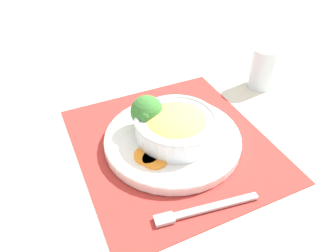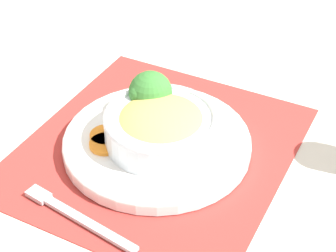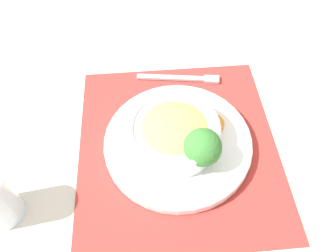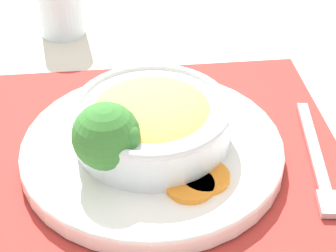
{
  "view_description": "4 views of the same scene",
  "coord_description": "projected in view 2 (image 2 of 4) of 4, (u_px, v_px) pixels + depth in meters",
  "views": [
    {
      "loc": [
        -0.47,
        0.18,
        0.46
      ],
      "look_at": [
        0.0,
        0.01,
        0.05
      ],
      "focal_mm": 35.0,
      "sensor_mm": 36.0,
      "label": 1
    },
    {
      "loc": [
        -0.53,
        -0.36,
        0.54
      ],
      "look_at": [
        0.02,
        -0.01,
        0.04
      ],
      "focal_mm": 60.0,
      "sensor_mm": 36.0,
      "label": 2
    },
    {
      "loc": [
        0.34,
        -0.02,
        0.53
      ],
      "look_at": [
        -0.01,
        -0.02,
        0.05
      ],
      "focal_mm": 35.0,
      "sensor_mm": 36.0,
      "label": 3
    },
    {
      "loc": [
        -0.01,
        0.46,
        0.4
      ],
      "look_at": [
        -0.02,
        -0.0,
        0.04
      ],
      "focal_mm": 60.0,
      "sensor_mm": 36.0,
      "label": 4
    }
  ],
  "objects": [
    {
      "name": "ground_plane",
      "position": [
        157.0,
        150.0,
        0.84
      ],
      "size": [
        4.0,
        4.0,
        0.0
      ],
      "primitive_type": "plane",
      "color": "beige"
    },
    {
      "name": "plate",
      "position": [
        157.0,
        142.0,
        0.83
      ],
      "size": [
        0.28,
        0.28,
        0.02
      ],
      "color": "white",
      "rests_on": "placemat"
    },
    {
      "name": "carrot_slice_near",
      "position": [
        106.0,
        136.0,
        0.83
      ],
      "size": [
        0.05,
        0.05,
        0.01
      ],
      "color": "orange",
      "rests_on": "plate"
    },
    {
      "name": "placemat",
      "position": [
        157.0,
        149.0,
        0.84
      ],
      "size": [
        0.45,
        0.42,
        0.0
      ],
      "color": "#B2332D",
      "rests_on": "ground_plane"
    },
    {
      "name": "carrot_slice_middle",
      "position": [
        106.0,
        144.0,
        0.81
      ],
      "size": [
        0.05,
        0.05,
        0.01
      ],
      "color": "orange",
      "rests_on": "plate"
    },
    {
      "name": "bowl",
      "position": [
        159.0,
        127.0,
        0.8
      ],
      "size": [
        0.17,
        0.17,
        0.06
      ],
      "color": "silver",
      "rests_on": "plate"
    },
    {
      "name": "broccoli_floret",
      "position": [
        150.0,
        93.0,
        0.85
      ],
      "size": [
        0.07,
        0.07,
        0.08
      ],
      "color": "#759E51",
      "rests_on": "plate"
    },
    {
      "name": "fork",
      "position": [
        69.0,
        212.0,
        0.73
      ],
      "size": [
        0.02,
        0.18,
        0.01
      ],
      "rotation": [
        0.0,
        0.0,
        -0.04
      ],
      "color": "#B7B7BC",
      "rests_on": "placemat"
    }
  ]
}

